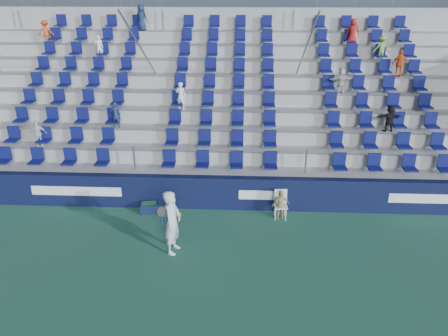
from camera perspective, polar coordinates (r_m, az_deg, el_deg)
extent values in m
plane|color=#296048|center=(12.88, -1.51, -12.02)|extent=(70.00, 70.00, 0.00)
cube|color=black|center=(15.25, -0.69, -3.24)|extent=(24.00, 0.30, 1.20)
cube|color=white|center=(16.16, -18.73, -2.88)|extent=(3.20, 0.02, 0.34)
cube|color=white|center=(15.09, 4.98, -3.56)|extent=(1.60, 0.02, 0.34)
cube|color=white|center=(16.29, 24.73, -3.67)|extent=(2.40, 0.02, 0.34)
cube|color=#A9A9A4|center=(15.76, -0.57, -2.29)|extent=(24.00, 0.85, 1.20)
cube|color=#A9A9A4|center=(16.43, -0.40, -0.20)|extent=(24.00, 0.85, 1.70)
cube|color=#A9A9A4|center=(17.11, -0.25, 1.72)|extent=(24.00, 0.85, 2.20)
cube|color=#A9A9A4|center=(17.81, -0.11, 3.49)|extent=(24.00, 0.85, 2.70)
cube|color=#A9A9A4|center=(18.53, 0.02, 5.13)|extent=(24.00, 0.85, 3.20)
cube|color=#A9A9A4|center=(19.26, 0.14, 6.64)|extent=(24.00, 0.85, 3.70)
cube|color=#A9A9A4|center=(20.00, 0.25, 8.04)|extent=(24.00, 0.85, 4.20)
cube|color=#A9A9A4|center=(20.76, 0.35, 9.34)|extent=(24.00, 0.85, 4.70)
cube|color=#A9A9A4|center=(21.52, 0.45, 10.55)|extent=(24.00, 0.85, 5.20)
cube|color=#A9A9A4|center=(22.07, 0.53, 12.22)|extent=(24.00, 0.50, 6.20)
cube|color=#0C114D|center=(15.37, -0.58, 0.89)|extent=(16.05, 0.50, 0.70)
cube|color=#0C114D|center=(15.98, -0.42, 3.73)|extent=(16.05, 0.50, 0.70)
cube|color=#0C114D|center=(16.62, -0.26, 6.36)|extent=(16.05, 0.50, 0.70)
cube|color=#0C114D|center=(17.30, -0.12, 8.78)|extent=(16.05, 0.50, 0.70)
cube|color=#0C114D|center=(18.00, 0.02, 11.02)|extent=(16.05, 0.50, 0.70)
cube|color=#0C114D|center=(18.73, 0.14, 13.09)|extent=(16.05, 0.50, 0.70)
cube|color=#0C114D|center=(19.48, 0.26, 15.00)|extent=(16.05, 0.50, 0.70)
cube|color=#0C114D|center=(20.25, 0.37, 16.76)|extent=(16.05, 0.50, 0.70)
cube|color=#0C114D|center=(21.04, 0.48, 18.40)|extent=(16.05, 0.50, 0.70)
cylinder|color=gray|center=(18.23, -9.71, 13.42)|extent=(0.06, 7.68, 4.55)
cylinder|color=gray|center=(17.95, 9.89, 13.25)|extent=(0.06, 7.68, 4.55)
imported|color=white|center=(20.41, -16.01, 14.95)|extent=(0.40, 0.30, 1.01)
imported|color=beige|center=(18.30, 15.05, 10.97)|extent=(1.00, 0.51, 1.03)
imported|color=#E4501A|center=(19.67, 21.98, 12.54)|extent=(0.68, 0.35, 1.11)
imported|color=#19254B|center=(17.21, -13.96, 6.79)|extent=(0.37, 0.24, 1.00)
imported|color=#7DB147|center=(20.22, 19.89, 14.49)|extent=(0.70, 0.41, 1.07)
imported|color=#B41B18|center=(20.70, 16.48, 16.64)|extent=(0.65, 0.51, 1.16)
imported|color=#CE4318|center=(22.08, -22.23, 16.13)|extent=(0.73, 0.49, 1.04)
imported|color=#172647|center=(21.50, -10.73, 18.73)|extent=(0.64, 0.50, 1.15)
imported|color=silver|center=(17.58, -23.09, 4.17)|extent=(0.62, 0.41, 0.99)
imported|color=black|center=(17.37, 20.82, 6.08)|extent=(0.96, 0.42, 1.00)
imported|color=white|center=(17.36, -5.67, 9.37)|extent=(0.43, 0.31, 1.08)
imported|color=silver|center=(12.83, -6.76, -7.04)|extent=(0.60, 0.80, 1.98)
cylinder|color=navy|center=(12.57, -8.11, -6.88)|extent=(0.03, 0.03, 0.28)
torus|color=black|center=(12.42, -8.19, -5.69)|extent=(0.30, 0.17, 0.28)
plane|color=#262626|center=(12.42, -8.19, -5.69)|extent=(0.30, 0.16, 0.29)
sphere|color=yellow|center=(12.46, -5.83, -6.25)|extent=(0.07, 0.07, 0.07)
sphere|color=yellow|center=(12.49, -5.80, -5.99)|extent=(0.07, 0.07, 0.07)
cube|color=white|center=(14.83, 7.40, -4.96)|extent=(0.46, 0.46, 0.04)
cube|color=white|center=(14.88, 7.40, -3.68)|extent=(0.43, 0.07, 0.53)
cylinder|color=white|center=(14.77, 6.73, -6.07)|extent=(0.03, 0.03, 0.43)
cylinder|color=white|center=(14.80, 8.08, -6.09)|extent=(0.03, 0.03, 0.43)
cylinder|color=white|center=(15.08, 6.65, -5.42)|extent=(0.03, 0.03, 0.43)
cylinder|color=white|center=(15.11, 7.97, -5.43)|extent=(0.03, 0.03, 0.43)
imported|color=tan|center=(14.75, 7.43, -4.79)|extent=(0.66, 0.40, 1.05)
cube|color=#0E1636|center=(15.42, -9.73, -5.10)|extent=(0.68, 0.50, 0.34)
cube|color=#1E662D|center=(15.38, -9.75, -4.85)|extent=(0.55, 0.37, 0.20)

